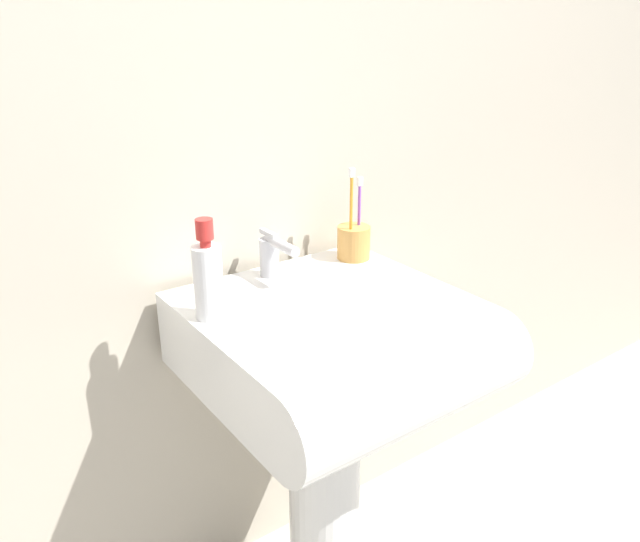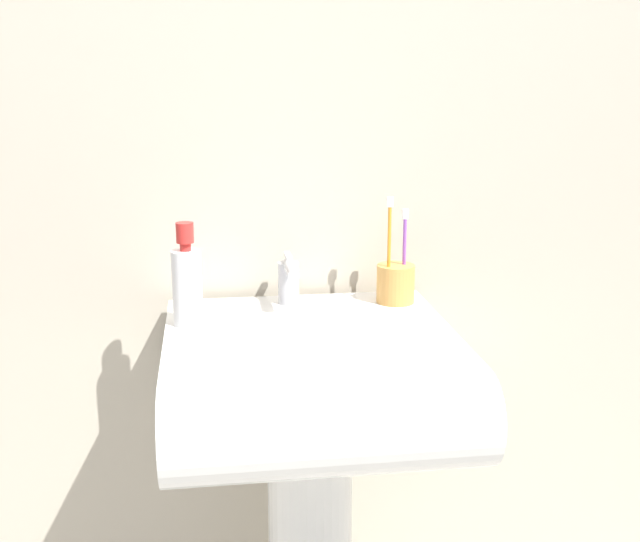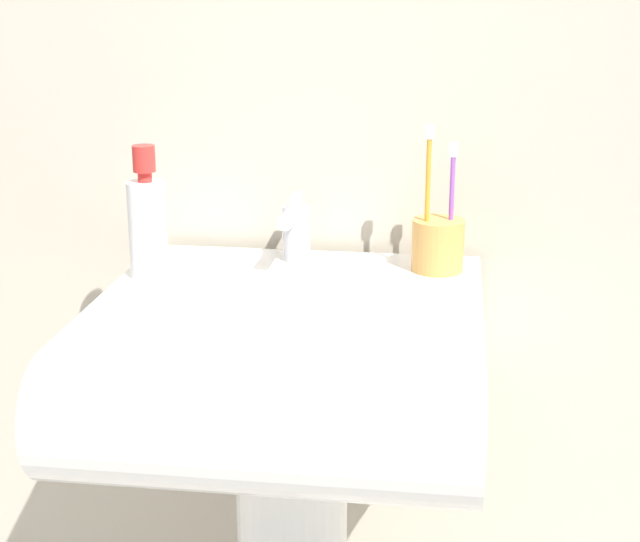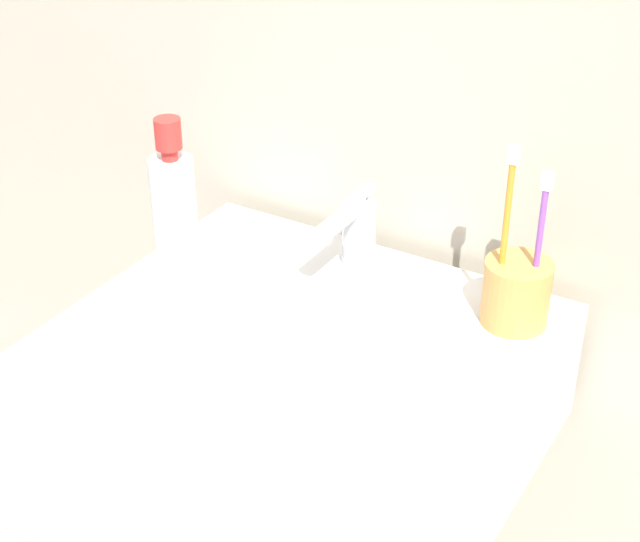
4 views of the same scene
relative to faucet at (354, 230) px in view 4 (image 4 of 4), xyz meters
name	(u,v)px [view 4 (image 4 of 4)]	position (x,y,z in m)	size (l,w,h in m)	color
sink_basin	(269,422)	(0.02, -0.22, -0.13)	(0.52, 0.54, 0.16)	white
faucet	(354,230)	(0.00, 0.00, 0.00)	(0.04, 0.13, 0.10)	#B7B7BC
toothbrush_cup	(516,290)	(0.21, -0.01, -0.01)	(0.08, 0.08, 0.22)	#D19347
soap_bottle	(174,205)	(-0.20, -0.10, 0.03)	(0.05, 0.05, 0.19)	white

